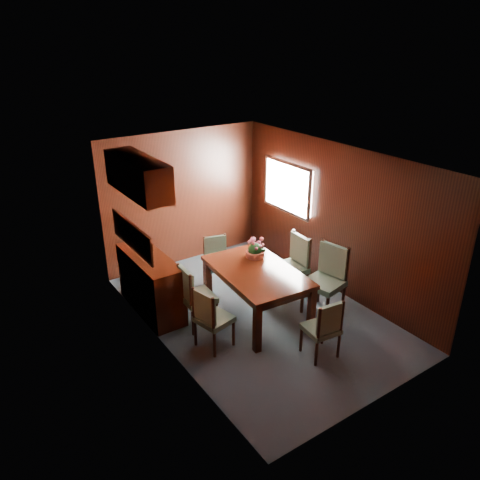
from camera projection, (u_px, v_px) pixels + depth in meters
ground at (257, 313)px, 7.08m from camera, size 4.50×4.50×0.00m
room_shell at (239, 207)px, 6.61m from camera, size 3.06×4.52×2.41m
sideboard at (151, 283)px, 7.01m from camera, size 0.48×1.40×0.90m
dining_table at (257, 276)px, 6.78m from camera, size 1.15×1.71×0.76m
chair_left_near at (210, 316)px, 6.12m from camera, size 0.49×0.51×0.90m
chair_left_far at (193, 294)px, 6.58m from camera, size 0.46×0.48×0.96m
chair_right_near at (328, 276)px, 6.92m from camera, size 0.59×0.60×1.08m
chair_right_far at (294, 262)px, 7.40m from camera, size 0.49×0.51×1.02m
chair_head at (324, 326)px, 5.94m from camera, size 0.45×0.43×0.86m
chair_foot at (217, 259)px, 7.69m from camera, size 0.49×0.48×0.87m
flower_centerpiece at (255, 248)px, 7.08m from camera, size 0.31×0.31×0.31m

